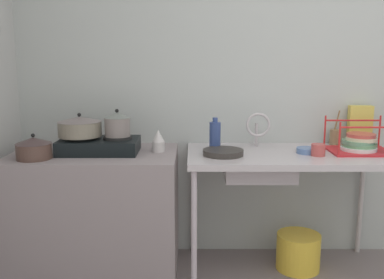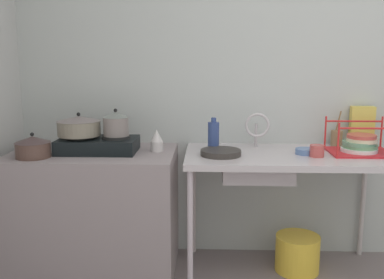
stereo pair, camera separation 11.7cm
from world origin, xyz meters
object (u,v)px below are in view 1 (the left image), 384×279
Objects in this scene: pot_on_right_burner at (115,124)px; cup_by_rack at (316,150)px; stove at (97,145)px; utensil_jar at (333,137)px; pot_beside_stove at (32,148)px; bottle_by_sink at (213,136)px; percolator at (156,141)px; frying_pan at (221,152)px; bucket_on_floor at (296,251)px; faucet at (256,126)px; small_bowl_on_drainboard at (305,150)px; cereal_box at (358,125)px; pot_on_left_burner at (78,126)px; sink_basin at (256,165)px; dish_rack at (357,144)px.

pot_on_right_burner reaches higher than cup_by_rack.
utensil_jar is (1.62, 0.28, 0.01)m from stove.
pot_beside_stove is 2.46× the size of cup_by_rack.
stove is 2.28× the size of bottle_by_sink.
pot_on_right_burner is 1.22× the size of percolator.
bucket_on_floor is (0.53, 0.09, -0.72)m from frying_pan.
faucet and utensil_jar have the same top height.
cup_by_rack is 0.68× the size of small_bowl_on_drainboard.
small_bowl_on_drainboard is 0.53× the size of utensil_jar.
cereal_box reaches higher than frying_pan.
percolator is at bearing 165.68° from frying_pan.
pot_on_left_burner is 1.28× the size of bottle_by_sink.
sink_basin is 2.02× the size of bottle_by_sink.
bottle_by_sink reaches higher than sink_basin.
pot_beside_stove reaches higher than bucket_on_floor.
cup_by_rack is at bearing -13.16° from sink_basin.
pot_beside_stove is 1.87m from bucket_on_floor.
pot_on_right_burner is 0.80× the size of bottle_by_sink.
dish_rack is at bearing 5.57° from pot_beside_stove.
pot_on_left_burner is at bearing -171.01° from utensil_jar.
stove is 3.87× the size of small_bowl_on_drainboard.
sink_basin is 0.34m from bottle_by_sink.
bottle_by_sink is (-0.59, 0.08, 0.08)m from small_bowl_on_drainboard.
pot_on_left_burner is 0.94m from frying_pan.
cereal_box is 0.93× the size of bucket_on_floor.
faucet reaches higher than small_bowl_on_drainboard.
sink_basin is (1.16, -0.01, -0.25)m from pot_on_left_burner.
small_bowl_on_drainboard is at bearing -8.14° from bottle_by_sink.
dish_rack is at bearing 0.80° from pot_on_left_burner.
sink_basin is 1.51× the size of bucket_on_floor.
small_bowl_on_drainboard is at bearing -28.71° from faucet.
cereal_box is (0.09, 0.25, 0.09)m from dish_rack.
utensil_jar is (-0.08, 0.25, 0.00)m from dish_rack.
sink_basin is at bearing -154.34° from utensil_jar.
dish_rack is 0.36m from small_bowl_on_drainboard.
utensil_jar is (0.57, 0.13, -0.10)m from faucet.
pot_on_left_burner is 1.10× the size of frying_pan.
faucet is at bearing 12.86° from pot_beside_stove.
bottle_by_sink is at bearing -165.26° from faucet.
small_bowl_on_drainboard reaches higher than sink_basin.
pot_on_left_burner reaches higher than percolator.
pot_beside_stove is 0.49× the size of sink_basin.
faucet is at bearing 41.17° from frying_pan.
cup_by_rack is at bearing 2.80° from pot_beside_stove.
small_bowl_on_drainboard is at bearing -0.72° from pot_on_right_burner.
bottle_by_sink is at bearing 177.37° from dish_rack.
stove is at bearing -167.16° from cereal_box.
bottle_by_sink reaches higher than pot_beside_stove.
dish_rack reaches higher than sink_basin.
frying_pan is 0.17m from bottle_by_sink.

